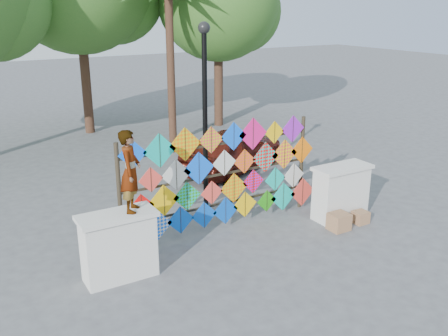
{
  "coord_description": "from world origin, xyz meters",
  "views": [
    {
      "loc": [
        -5.21,
        -8.19,
        4.82
      ],
      "look_at": [
        -0.01,
        0.6,
        1.46
      ],
      "focal_mm": 40.0,
      "sensor_mm": 36.0,
      "label": 1
    }
  ],
  "objects_px": {
    "vendor_woman": "(130,171)",
    "lamppost": "(205,100)",
    "sedan": "(233,149)",
    "kite_rack": "(225,176)"
  },
  "relations": [
    {
      "from": "vendor_woman",
      "to": "lamppost",
      "type": "height_order",
      "value": "lamppost"
    },
    {
      "from": "kite_rack",
      "to": "lamppost",
      "type": "height_order",
      "value": "lamppost"
    },
    {
      "from": "vendor_woman",
      "to": "lamppost",
      "type": "xyz_separation_m",
      "value": [
        2.69,
        2.2,
        0.66
      ]
    },
    {
      "from": "sedan",
      "to": "lamppost",
      "type": "height_order",
      "value": "lamppost"
    },
    {
      "from": "vendor_woman",
      "to": "sedan",
      "type": "xyz_separation_m",
      "value": [
        4.79,
        4.32,
        -1.37
      ]
    },
    {
      "from": "kite_rack",
      "to": "sedan",
      "type": "distance_m",
      "value": 4.13
    },
    {
      "from": "vendor_woman",
      "to": "lamppost",
      "type": "distance_m",
      "value": 3.54
    },
    {
      "from": "vendor_woman",
      "to": "sedan",
      "type": "relative_size",
      "value": 0.39
    },
    {
      "from": "vendor_woman",
      "to": "sedan",
      "type": "height_order",
      "value": "vendor_woman"
    },
    {
      "from": "kite_rack",
      "to": "vendor_woman",
      "type": "relative_size",
      "value": 3.3
    }
  ]
}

